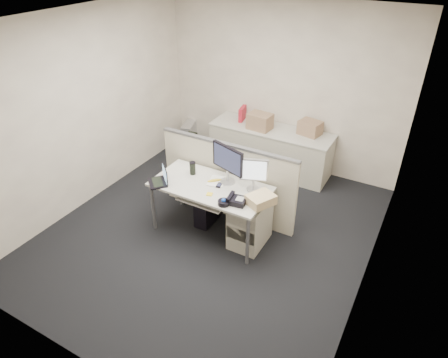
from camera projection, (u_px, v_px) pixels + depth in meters
The scene contains 29 objects.
floor at pixel (211, 231), 5.43m from camera, with size 4.00×4.50×0.01m, color black.
ceiling at pixel (207, 21), 4.01m from camera, with size 4.00×4.50×0.01m, color white.
wall_back at pixel (282, 87), 6.39m from camera, with size 4.00×0.02×2.70m, color silver.
wall_front at pixel (58, 256), 3.05m from camera, with size 4.00×0.02×2.70m, color silver.
wall_left at pixel (86, 110), 5.55m from camera, with size 0.02×4.50×2.70m, color silver.
wall_right at pixel (385, 186), 3.89m from camera, with size 0.02×4.50×2.70m, color silver.
desk at pixel (210, 190), 5.08m from camera, with size 1.50×0.75×0.73m.
keyboard_tray at pixel (203, 200), 4.97m from camera, with size 0.62×0.32×0.02m, color #AFACA3.
drawer_pedestal at pixel (250, 222), 5.07m from camera, with size 0.40×0.55×0.65m, color #B9B49E.
cubicle_partition at pixel (227, 181), 5.47m from camera, with size 2.00×0.06×1.10m, color beige.
back_counter at pixel (270, 150), 6.67m from camera, with size 2.00×0.60×0.72m, color #B9B49E.
monitor_main at pixel (228, 165), 4.98m from camera, with size 0.51×0.20×0.51m, color black.
monitor_small at pixel (254, 175), 4.85m from camera, with size 0.35×0.17×0.42m, color #B7B7BC.
laptop at pixel (157, 176), 5.04m from camera, with size 0.29×0.22×0.22m, color black.
trackball at pixel (224, 203), 4.68m from camera, with size 0.14×0.14×0.05m, color black.
desk_phone at pixel (237, 201), 4.70m from camera, with size 0.22×0.18×0.07m, color black.
paper_stack at pixel (217, 181), 5.12m from camera, with size 0.21×0.26×0.01m, color white.
sticky_pad at pixel (209, 194), 4.87m from camera, with size 0.07×0.07×0.01m, color yellow.
travel_mug at pixel (193, 169), 5.24m from camera, with size 0.08×0.08×0.16m, color black.
banana at pixel (214, 180), 5.11m from camera, with size 0.19×0.05×0.04m, color yellow.
cellphone at pixel (219, 185), 5.04m from camera, with size 0.06×0.11×0.01m, color black.
manila_folders at pixel (261, 200), 4.68m from camera, with size 0.24×0.31×0.12m, color tan.
keyboard at pixel (201, 195), 5.01m from camera, with size 0.47×0.17×0.03m, color black.
pc_tower_desk at pixel (209, 206), 5.52m from camera, with size 0.20×0.50×0.47m, color black.
pc_tower_spare_dark at pixel (188, 146), 7.14m from camera, with size 0.17×0.42×0.40m, color black.
pc_tower_spare_silver at pixel (189, 134), 7.53m from camera, with size 0.18×0.46×0.43m, color #B7B7BC.
cardboard_box_left at pixel (260, 122), 6.42m from camera, with size 0.37×0.28×0.28m, color #A27B5D.
cardboard_box_right at pixel (310, 128), 6.25m from camera, with size 0.33×0.26×0.24m, color #A27B5D.
red_binder at pixel (242, 114), 6.73m from camera, with size 0.06×0.27×0.25m, color #B11829.
Camera 1 is at (2.23, -3.62, 3.45)m, focal length 32.00 mm.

